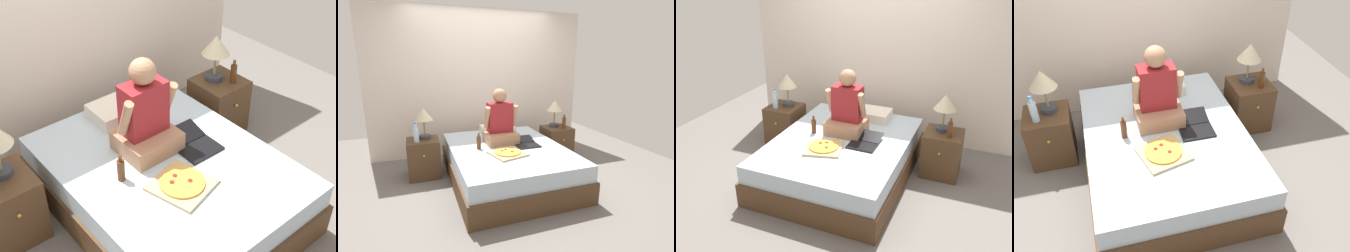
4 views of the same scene
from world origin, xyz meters
The scene contains 14 objects.
ground_plane centered at (0.00, 0.00, 0.00)m, with size 5.82×5.82×0.00m, color #66605B.
wall_back centered at (0.00, 1.37, 1.25)m, with size 3.82×0.12×2.50m, color beige.
bed centered at (0.00, 0.00, 0.24)m, with size 1.54×2.03×0.48m.
nightstand_left centered at (-1.09, 0.52, 0.27)m, with size 0.44×0.47×0.55m.
lamp_on_left_nightstand centered at (-1.05, 0.57, 0.87)m, with size 0.26×0.26×0.45m.
water_bottle centered at (-1.17, 0.43, 0.66)m, with size 0.07×0.07×0.28m.
nightstand_right centered at (1.09, 0.52, 0.27)m, with size 0.44×0.47×0.55m.
lamp_on_right_nightstand centered at (1.06, 0.57, 0.87)m, with size 0.26×0.26×0.45m.
beer_bottle centered at (1.16, 0.42, 0.64)m, with size 0.06×0.06×0.23m.
pillow centered at (0.10, 0.73, 0.54)m, with size 0.52×0.34×0.12m, color silver.
person_seated centered at (-0.02, 0.22, 0.77)m, with size 0.47×0.40×0.78m.
laptop centered at (0.28, -0.01, 0.50)m, with size 0.32×0.42×0.07m.
pizza_box centered at (-0.09, -0.29, 0.50)m, with size 0.49×0.49×0.05m.
beer_bottle_on_bed centered at (-0.38, 0.04, 0.58)m, with size 0.06×0.06×0.22m.
Camera 2 is at (-1.17, -3.23, 1.64)m, focal length 28.00 mm.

